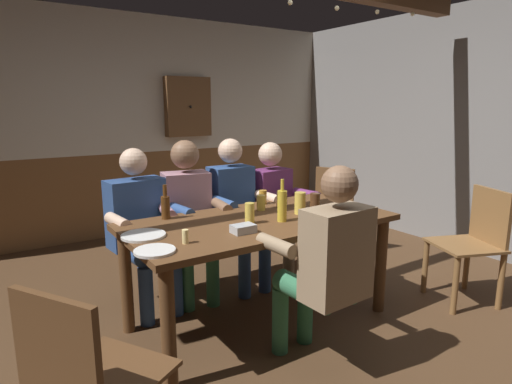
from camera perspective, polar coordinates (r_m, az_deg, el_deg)
ground_plane at (r=3.06m, az=2.64°, el=-17.97°), size 6.63×6.63×0.00m
back_wall_upper at (r=5.21m, az=-16.26°, el=13.53°), size 5.25×0.12×1.54m
back_wall_wainscot at (r=5.31m, az=-15.51°, el=-0.02°), size 5.25×0.12×0.96m
side_wall_concrete at (r=4.78m, az=30.06°, el=6.92°), size 0.12×5.52×2.49m
dining_table at (r=2.95m, az=0.51°, el=-5.48°), size 1.80×0.89×0.74m
person_0 at (r=3.27m, az=-14.96°, el=-3.89°), size 0.58×0.54×1.20m
person_1 at (r=3.41m, az=-8.85°, el=-2.58°), size 0.54×0.58×1.23m
person_2 at (r=3.59m, az=-2.69°, el=-1.94°), size 0.49×0.53×1.23m
person_3 at (r=3.82m, az=2.68°, el=-1.40°), size 0.54×0.55×1.18m
person_4 at (r=2.45m, az=9.26°, el=-8.94°), size 0.53×0.52×1.20m
chair_empty_near_right at (r=1.89m, az=-21.39°, el=-22.54°), size 0.60×0.60×0.88m
chair_empty_near_left at (r=3.71m, az=26.90°, el=-5.85°), size 0.57×0.57×0.88m
chair_empty_far_end at (r=4.34m, az=9.77°, el=-2.34°), size 0.60×0.60×0.88m
table_candle at (r=2.44m, az=-9.34°, el=-5.84°), size 0.04×0.04×0.08m
condiment_caddy at (r=2.61m, az=-1.70°, el=-4.88°), size 0.14×0.10×0.05m
plate_0 at (r=2.62m, az=-14.67°, el=-5.58°), size 0.26×0.26×0.01m
plate_1 at (r=2.34m, az=-13.26°, el=-7.58°), size 0.22×0.22×0.01m
bottle_0 at (r=2.96m, az=-11.89°, el=-1.82°), size 0.06×0.06×0.23m
bottle_1 at (r=2.84m, az=3.47°, el=-1.74°), size 0.06×0.06×0.28m
pint_glass_0 at (r=3.04m, az=11.72°, el=-2.18°), size 0.07×0.07×0.11m
pint_glass_1 at (r=3.46m, az=11.26°, el=-0.42°), size 0.08×0.08×0.12m
pint_glass_2 at (r=3.34m, az=0.91°, el=-0.67°), size 0.06×0.06×0.11m
pint_glass_3 at (r=3.15m, az=0.66°, el=-1.42°), size 0.06×0.06×0.11m
pint_glass_4 at (r=2.79m, az=-0.85°, el=-2.83°), size 0.06×0.06×0.14m
pint_glass_5 at (r=3.02m, az=7.80°, el=-1.63°), size 0.07×0.07×0.16m
pint_glass_6 at (r=3.25m, az=3.45°, el=-0.92°), size 0.08×0.08×0.12m
pint_glass_7 at (r=3.05m, az=5.85°, el=-1.47°), size 0.08×0.08×0.15m
wall_dart_cabinet at (r=5.32m, az=-8.99°, el=11.08°), size 0.56×0.15×0.70m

